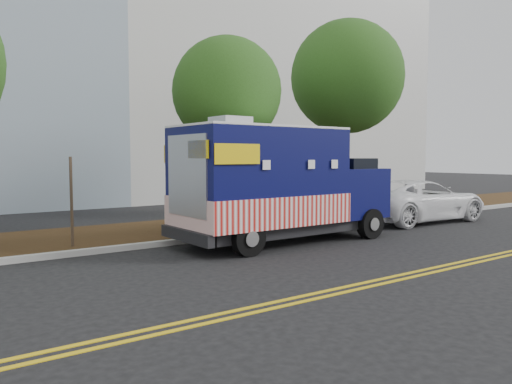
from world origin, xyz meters
TOP-DOWN VIEW (x-y plane):
  - ground at (0.00, 0.00)m, footprint 120.00×120.00m
  - curb at (0.00, 1.40)m, footprint 120.00×0.18m
  - mulch_strip at (0.00, 3.50)m, footprint 120.00×4.00m
  - centerline_near at (0.00, -4.45)m, footprint 120.00×0.10m
  - centerline_far at (0.00, -4.70)m, footprint 120.00×0.10m
  - tree_b at (1.76, 3.03)m, footprint 3.56×3.56m
  - tree_c at (8.05, 3.78)m, footprint 4.62×4.62m
  - sign_post at (-3.55, 1.95)m, footprint 0.06×0.06m
  - food_truck at (1.44, 0.03)m, footprint 6.52×2.57m
  - white_car at (8.59, 0.62)m, footprint 5.71×2.86m

SIDE VIEW (x-z plane):
  - ground at x=0.00m, z-range 0.00..0.00m
  - centerline_near at x=0.00m, z-range 0.00..0.01m
  - centerline_far at x=0.00m, z-range 0.00..0.01m
  - curb at x=0.00m, z-range 0.00..0.15m
  - mulch_strip at x=0.00m, z-range 0.00..0.15m
  - white_car at x=8.59m, z-range 0.00..1.55m
  - sign_post at x=-3.55m, z-range 0.00..2.40m
  - food_truck at x=1.44m, z-range -0.16..3.25m
  - tree_b at x=1.76m, z-range 1.35..7.64m
  - tree_c at x=8.05m, z-range 1.66..9.62m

